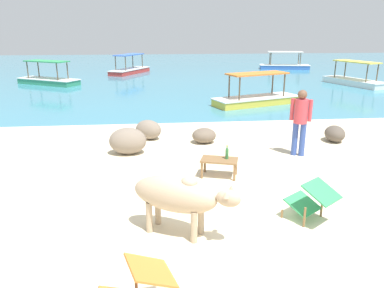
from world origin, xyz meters
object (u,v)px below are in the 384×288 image
Objects in this scene: low_bench_table at (219,162)px; deck_chair_near at (312,199)px; boat_green at (48,79)px; boat_yellow at (256,98)px; cow at (178,195)px; bottle at (227,153)px; person_standing at (300,118)px; boat_red at (130,69)px; boat_white at (354,80)px; boat_blue at (284,65)px; deck_chair_far at (137,288)px.

low_bench_table is 2.34m from deck_chair_near.
boat_green is 12.05m from boat_yellow.
cow reaches higher than bottle.
person_standing is at bearing -53.70° from deck_chair_near.
bottle is 0.18× the size of person_standing.
person_standing reaches higher than boat_red.
person_standing is 18.56m from boat_red.
deck_chair_near is 3.39m from person_standing.
low_bench_table is 0.23× the size of boat_red.
boat_white reaches higher than cow.
boat_white is 8.46m from boat_blue.
boat_red reaches higher than bottle.
boat_green is 0.99× the size of boat_red.
boat_red is (-1.95, 21.21, -0.39)m from cow.
boat_green is (-7.16, 14.34, -0.07)m from low_bench_table.
boat_green is at bearing 61.66° from person_standing.
boat_green and boat_blue have the same top height.
low_bench_table is at bearing 94.29° from cow.
boat_blue is at bearing -52.97° from boat_red.
deck_chair_far is (-1.56, -3.94, 0.06)m from low_bench_table.
boat_green reaches higher than deck_chair_near.
deck_chair_far is (-2.72, -1.91, 0.00)m from deck_chair_near.
bottle is 2.27m from deck_chair_near.
boat_red is at bearing -103.02° from deck_chair_far.
person_standing is (2.16, 1.17, 0.62)m from low_bench_table.
boat_white is (10.61, 14.56, -0.39)m from cow.
boat_yellow reaches higher than deck_chair_near.
boat_red is (4.19, 4.66, 0.00)m from boat_green.
person_standing is 0.42× the size of boat_yellow.
boat_blue reaches higher than cow.
low_bench_table is at bearing -6.61° from deck_chair_near.
deck_chair_far is at bearing 137.89° from boat_green.
cow is at bearing 58.39° from deck_chair_near.
person_standing is at bearing 45.71° from low_bench_table.
deck_chair_far is at bearing 78.94° from boat_blue.
deck_chair_near reaches higher than low_bench_table.
bottle is 0.08× the size of boat_white.
boat_white and boat_red have the same top height.
person_standing is 0.43× the size of boat_red.
boat_green is at bearing 125.91° from boat_yellow.
boat_green is 0.98× the size of boat_blue.
deck_chair_far is 12.35m from boat_yellow.
bottle is 2.35m from person_standing.
low_bench_table is at bearing -57.35° from boat_white.
boat_red reaches higher than deck_chair_far.
deck_chair_far is at bearing -53.91° from boat_white.
boat_white is (8.43, 14.38, -0.13)m from deck_chair_near.
boat_white reaches higher than bottle.
deck_chair_far is 6.34m from person_standing.
deck_chair_far is 19.74m from boat_white.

